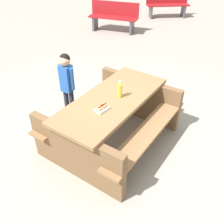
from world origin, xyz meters
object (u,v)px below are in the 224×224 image
soda_bottle (120,90)px  park_bench_mid (167,4)px  picnic_table (112,117)px  child_in_coat (67,79)px  hotdog_tray (102,108)px  park_bench_near (114,16)px

soda_bottle → park_bench_mid: soda_bottle is taller
picnic_table → park_bench_mid: size_ratio=1.44×
soda_bottle → park_bench_mid: 6.96m
child_in_coat → soda_bottle: bearing=100.1°
soda_bottle → hotdog_tray: bearing=9.9°
hotdog_tray → park_bench_mid: park_bench_mid is taller
picnic_table → hotdog_tray: size_ratio=10.82×
park_bench_mid → child_in_coat: bearing=22.3°
soda_bottle → park_bench_mid: size_ratio=0.17×
picnic_table → park_bench_mid: park_bench_mid is taller
park_bench_near → soda_bottle: bearing=46.6°
picnic_table → child_in_coat: (0.07, -0.93, 0.27)m
soda_bottle → park_bench_mid: bearing=-149.7°
hotdog_tray → child_in_coat: size_ratio=0.17×
soda_bottle → park_bench_near: bearing=-133.4°
soda_bottle → child_in_coat: (0.17, -0.98, -0.15)m
hotdog_tray → park_bench_mid: bearing=-150.7°
hotdog_tray → park_bench_near: bearing=-135.9°
child_in_coat → park_bench_near: (-3.67, -2.71, -0.26)m
park_bench_near → park_bench_mid: (-2.49, 0.19, 0.00)m
picnic_table → park_bench_mid: bearing=-150.4°
hotdog_tray → picnic_table: bearing=-158.2°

